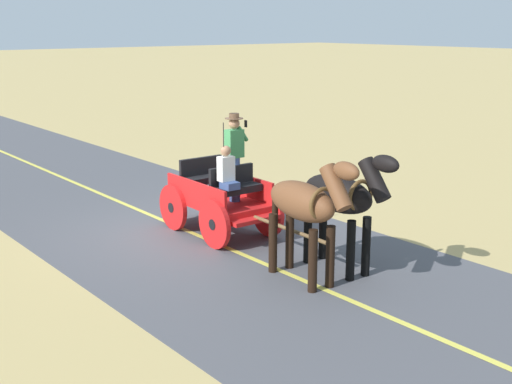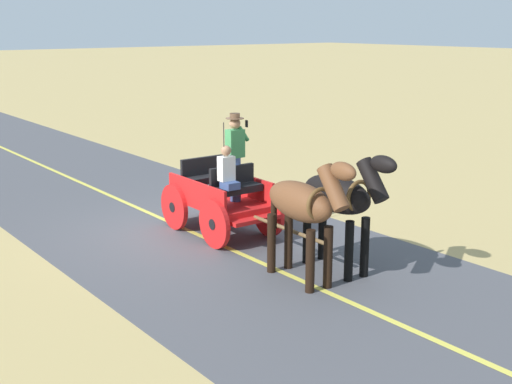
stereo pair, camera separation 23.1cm
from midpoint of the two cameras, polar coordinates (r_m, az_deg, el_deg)
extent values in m
plane|color=tan|center=(14.29, -6.68, -3.15)|extent=(200.00, 200.00, 0.00)
cube|color=#4C4C51|center=(14.28, -6.68, -3.14)|extent=(6.06, 160.00, 0.01)
cube|color=#DBCC4C|center=(14.28, -6.68, -3.12)|extent=(0.12, 160.00, 0.00)
cube|color=red|center=(13.83, -3.59, -0.82)|extent=(1.24, 2.22, 0.12)
cube|color=red|center=(14.07, -1.69, 0.64)|extent=(0.10, 2.09, 0.44)
cube|color=red|center=(13.46, -5.62, -0.05)|extent=(0.10, 2.09, 0.44)
cube|color=red|center=(12.90, -0.55, -2.36)|extent=(1.08, 0.26, 0.08)
cube|color=red|center=(14.85, -6.17, -0.54)|extent=(0.72, 0.21, 0.06)
cube|color=black|center=(13.25, -2.15, 0.23)|extent=(1.03, 0.38, 0.14)
cube|color=black|center=(13.34, -2.61, 1.29)|extent=(1.02, 0.10, 0.44)
cube|color=black|center=(14.14, -4.74, 1.08)|extent=(1.03, 0.38, 0.14)
cube|color=black|center=(14.24, -5.15, 2.07)|extent=(1.02, 0.10, 0.44)
cylinder|color=red|center=(13.64, 0.50, -1.79)|extent=(0.12, 0.96, 0.96)
cylinder|color=black|center=(13.64, 0.50, -1.79)|extent=(0.12, 0.21, 0.21)
cylinder|color=red|center=(12.91, -4.06, -2.75)|extent=(0.12, 0.96, 0.96)
cylinder|color=black|center=(12.91, -4.06, -2.75)|extent=(0.12, 0.21, 0.21)
cylinder|color=red|center=(14.84, -3.17, -0.49)|extent=(0.12, 0.96, 0.96)
cylinder|color=black|center=(14.84, -3.17, -0.49)|extent=(0.12, 0.21, 0.21)
cylinder|color=red|center=(14.17, -7.50, -1.30)|extent=(0.12, 0.96, 0.96)
cylinder|color=black|center=(14.17, -7.50, -1.30)|extent=(0.12, 0.21, 0.21)
cylinder|color=brown|center=(12.15, 2.24, -3.17)|extent=(0.11, 2.00, 0.07)
cylinder|color=black|center=(12.93, -3.26, 3.05)|extent=(0.02, 0.02, 1.30)
cylinder|color=#384C7F|center=(13.52, -2.31, 1.08)|extent=(0.22, 0.22, 0.90)
cube|color=#387F47|center=(13.38, -2.35, 4.13)|extent=(0.34, 0.23, 0.56)
sphere|color=#9E7051|center=(13.31, -2.36, 5.82)|extent=(0.22, 0.22, 0.22)
cylinder|color=#473323|center=(13.30, -2.37, 6.25)|extent=(0.36, 0.36, 0.01)
cylinder|color=#473323|center=(13.29, -2.37, 6.46)|extent=(0.20, 0.20, 0.10)
cylinder|color=#387F47|center=(13.42, -1.62, 4.94)|extent=(0.26, 0.09, 0.32)
cube|color=black|center=(13.41, -1.37, 5.80)|extent=(0.02, 0.07, 0.14)
cube|color=#384C7F|center=(12.98, -2.75, 0.57)|extent=(0.29, 0.33, 0.14)
cube|color=silver|center=(13.01, -3.07, 1.99)|extent=(0.30, 0.21, 0.48)
sphere|color=#9E7051|center=(12.94, -3.09, 3.51)|extent=(0.20, 0.20, 0.20)
ellipsoid|color=black|center=(11.63, 6.36, -0.14)|extent=(0.62, 1.58, 0.64)
cylinder|color=black|center=(11.62, 8.74, -4.59)|extent=(0.15, 0.15, 1.05)
cylinder|color=black|center=(11.37, 7.44, -4.95)|extent=(0.15, 0.15, 1.05)
cylinder|color=black|center=(12.37, 5.15, -3.32)|extent=(0.15, 0.15, 1.05)
cylinder|color=black|center=(12.14, 3.86, -3.63)|extent=(0.15, 0.15, 1.05)
cylinder|color=black|center=(10.96, 9.41, 1.01)|extent=(0.28, 0.66, 0.73)
ellipsoid|color=black|center=(10.74, 10.31, 2.37)|extent=(0.24, 0.55, 0.28)
cube|color=black|center=(10.96, 9.34, 1.22)|extent=(0.08, 0.50, 0.56)
cylinder|color=black|center=(12.24, 3.96, -0.83)|extent=(0.11, 0.11, 0.70)
torus|color=brown|center=(11.23, 8.26, -0.30)|extent=(0.55, 0.09, 0.55)
ellipsoid|color=brown|center=(11.09, 3.28, -0.78)|extent=(0.68, 1.60, 0.64)
cylinder|color=black|center=(11.05, 5.71, -5.48)|extent=(0.15, 0.15, 1.05)
cylinder|color=black|center=(10.83, 4.22, -5.86)|extent=(0.15, 0.15, 1.05)
cylinder|color=black|center=(11.86, 2.31, -4.04)|extent=(0.15, 0.15, 1.05)
cylinder|color=black|center=(11.65, 0.87, -4.36)|extent=(0.15, 0.15, 1.05)
cylinder|color=brown|center=(10.36, 6.15, 0.37)|extent=(0.31, 0.67, 0.73)
ellipsoid|color=brown|center=(10.13, 7.00, 1.79)|extent=(0.26, 0.56, 0.28)
cube|color=black|center=(10.37, 6.09, 0.58)|extent=(0.10, 0.51, 0.56)
cylinder|color=black|center=(11.75, 1.06, -1.44)|extent=(0.11, 0.11, 0.70)
torus|color=brown|center=(10.66, 5.07, -0.99)|extent=(0.55, 0.11, 0.55)
camera|label=1|loc=(0.12, -90.52, -0.13)|focal=47.23mm
camera|label=2|loc=(0.12, 89.48, 0.13)|focal=47.23mm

